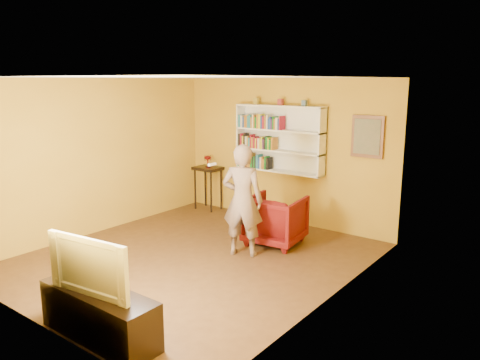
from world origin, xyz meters
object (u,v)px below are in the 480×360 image
(armchair, at_px, (275,220))
(person, at_px, (243,200))
(bookshelf, at_px, (281,139))
(television, at_px, (96,263))
(ruby_lustre, at_px, (208,159))
(tv_cabinet, at_px, (99,315))
(console_table, at_px, (208,174))

(armchair, height_order, person, person)
(bookshelf, height_order, television, bookshelf)
(bookshelf, xyz_separation_m, ruby_lustre, (-1.68, -0.16, -0.52))
(tv_cabinet, bearing_deg, armchair, 92.23)
(console_table, height_order, armchair, console_table)
(bookshelf, bearing_deg, tv_cabinet, -80.87)
(television, bearing_deg, person, 88.04)
(armchair, bearing_deg, ruby_lustre, -30.31)
(bookshelf, relative_size, person, 1.04)
(tv_cabinet, bearing_deg, ruby_lustre, 118.31)
(bookshelf, relative_size, television, 1.70)
(ruby_lustre, relative_size, tv_cabinet, 0.16)
(tv_cabinet, bearing_deg, console_table, 118.31)
(console_table, height_order, television, television)
(bookshelf, relative_size, tv_cabinet, 1.22)
(bookshelf, xyz_separation_m, console_table, (-1.68, -0.16, -0.85))
(person, bearing_deg, bookshelf, -97.07)
(bookshelf, xyz_separation_m, tv_cabinet, (0.75, -4.66, -1.33))
(armchair, height_order, tv_cabinet, armchair)
(ruby_lustre, bearing_deg, bookshelf, 5.44)
(console_table, height_order, tv_cabinet, console_table)
(tv_cabinet, xyz_separation_m, television, (0.00, 0.00, 0.57))
(person, distance_m, television, 2.84)
(ruby_lustre, height_order, person, person)
(person, xyz_separation_m, television, (0.26, -2.83, -0.04))
(person, relative_size, tv_cabinet, 1.18)
(armchair, distance_m, tv_cabinet, 3.57)
(bookshelf, bearing_deg, ruby_lustre, -174.56)
(bookshelf, bearing_deg, armchair, -60.84)
(armchair, bearing_deg, bookshelf, -68.94)
(console_table, xyz_separation_m, ruby_lustre, (0.00, -0.00, 0.33))
(bookshelf, height_order, armchair, bookshelf)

